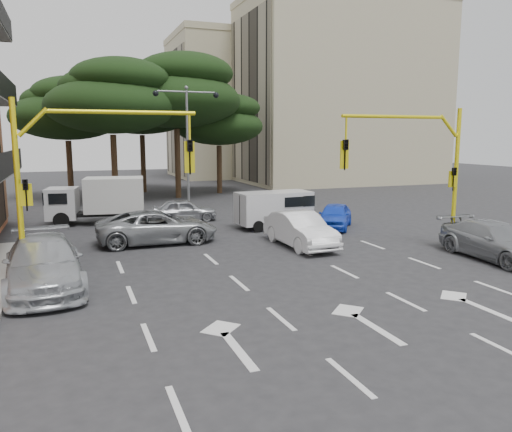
# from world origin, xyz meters

# --- Properties ---
(ground) EXTENTS (120.00, 120.00, 0.00)m
(ground) POSITION_xyz_m (0.00, 0.00, 0.00)
(ground) COLOR #28282B
(ground) RESTS_ON ground
(median_strip) EXTENTS (1.40, 6.00, 0.15)m
(median_strip) POSITION_xyz_m (0.00, 16.00, 0.07)
(median_strip) COLOR gray
(median_strip) RESTS_ON ground
(apartment_beige_near) EXTENTS (20.20, 12.15, 18.70)m
(apartment_beige_near) POSITION_xyz_m (19.95, 32.00, 9.35)
(apartment_beige_near) COLOR #B7AF89
(apartment_beige_near) RESTS_ON ground
(apartment_beige_far) EXTENTS (16.20, 12.15, 16.70)m
(apartment_beige_far) POSITION_xyz_m (12.95, 44.00, 8.35)
(apartment_beige_far) COLOR #B7AF89
(apartment_beige_far) RESTS_ON ground
(pine_left_near) EXTENTS (9.15, 9.15, 10.23)m
(pine_left_near) POSITION_xyz_m (-3.94, 21.96, 7.60)
(pine_left_near) COLOR #382616
(pine_left_near) RESTS_ON ground
(pine_center) EXTENTS (9.98, 9.98, 11.16)m
(pine_center) POSITION_xyz_m (1.06, 23.96, 8.30)
(pine_center) COLOR #382616
(pine_center) RESTS_ON ground
(pine_left_far) EXTENTS (8.32, 8.32, 9.30)m
(pine_left_far) POSITION_xyz_m (-6.94, 25.96, 6.91)
(pine_left_far) COLOR #382616
(pine_left_far) RESTS_ON ground
(pine_right) EXTENTS (7.49, 7.49, 8.37)m
(pine_right) POSITION_xyz_m (5.06, 25.96, 6.22)
(pine_right) COLOR #382616
(pine_right) RESTS_ON ground
(pine_back) EXTENTS (9.15, 9.15, 10.23)m
(pine_back) POSITION_xyz_m (-0.94, 28.96, 7.60)
(pine_back) COLOR #382616
(pine_back) RESTS_ON ground
(signal_mast_right) EXTENTS (5.79, 0.37, 6.00)m
(signal_mast_right) POSITION_xyz_m (6.80, 1.99, 3.88)
(signal_mast_right) COLOR yellow
(signal_mast_right) RESTS_ON ground
(signal_mast_left) EXTENTS (5.79, 0.37, 6.00)m
(signal_mast_left) POSITION_xyz_m (-6.80, 1.99, 3.88)
(signal_mast_left) COLOR yellow
(signal_mast_left) RESTS_ON ground
(street_lamp_center) EXTENTS (4.16, 0.36, 7.77)m
(street_lamp_center) POSITION_xyz_m (0.00, 16.00, 5.43)
(street_lamp_center) COLOR slate
(street_lamp_center) RESTS_ON median_strip
(car_white_hatch) EXTENTS (1.75, 4.64, 1.51)m
(car_white_hatch) POSITION_xyz_m (2.32, 4.36, 0.76)
(car_white_hatch) COLOR white
(car_white_hatch) RESTS_ON ground
(car_blue_compact) EXTENTS (3.53, 4.01, 1.31)m
(car_blue_compact) POSITION_xyz_m (6.00, 7.81, 0.65)
(car_blue_compact) COLOR blue
(car_blue_compact) RESTS_ON ground
(car_silver_wagon) EXTENTS (2.64, 5.78, 1.64)m
(car_silver_wagon) POSITION_xyz_m (-8.00, 1.64, 0.82)
(car_silver_wagon) COLOR #B0B3B8
(car_silver_wagon) RESTS_ON ground
(car_silver_cross_a) EXTENTS (5.43, 2.55, 1.50)m
(car_silver_cross_a) POSITION_xyz_m (-3.46, 7.29, 0.75)
(car_silver_cross_a) COLOR #93969A
(car_silver_cross_a) RESTS_ON ground
(car_silver_cross_b) EXTENTS (3.84, 1.87, 1.26)m
(car_silver_cross_b) POSITION_xyz_m (-0.98, 12.87, 0.63)
(car_silver_cross_b) COLOR #A4A7AC
(car_silver_cross_b) RESTS_ON ground
(car_silver_parked) EXTENTS (2.26, 5.13, 1.47)m
(car_silver_parked) POSITION_xyz_m (8.55, -0.44, 0.73)
(car_silver_parked) COLOR gray
(car_silver_parked) RESTS_ON ground
(van_white) EXTENTS (4.05, 2.06, 1.97)m
(van_white) POSITION_xyz_m (3.00, 9.02, 0.98)
(van_white) COLOR silver
(van_white) RESTS_ON ground
(box_truck_a) EXTENTS (5.50, 2.95, 2.57)m
(box_truck_a) POSITION_xyz_m (-5.71, 13.60, 1.29)
(box_truck_a) COLOR silver
(box_truck_a) RESTS_ON ground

